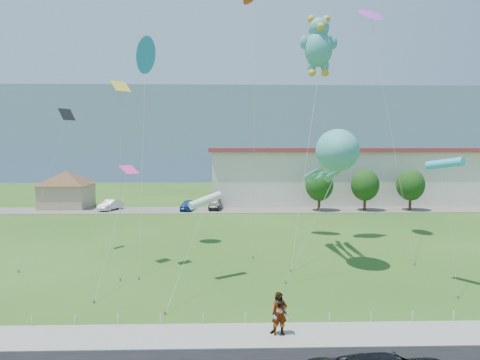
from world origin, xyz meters
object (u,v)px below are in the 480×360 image
at_px(pedestrian_left, 279,314).
at_px(parked_car_blue, 188,205).
at_px(pavilion, 67,186).
at_px(warehouse, 409,174).
at_px(pedestrian_right, 280,315).
at_px(parked_car_black, 215,204).
at_px(teddy_bear_kite, 319,44).
at_px(octopus_kite, 333,159).
at_px(parked_car_silver, 110,205).

xyz_separation_m(pedestrian_left, parked_car_blue, (-7.58, 37.67, -0.32)).
xyz_separation_m(pavilion, warehouse, (50.00, 6.00, 1.10)).
distance_m(pedestrian_right, parked_car_black, 38.56).
height_order(pedestrian_left, teddy_bear_kite, teddy_bear_kite).
bearing_deg(octopus_kite, teddy_bear_kite, 87.04).
xyz_separation_m(warehouse, teddy_bear_kite, (-20.03, -27.69, 12.99)).
relative_size(warehouse, pedestrian_left, 32.18).
distance_m(warehouse, pedestrian_right, 53.41).
bearing_deg(pavilion, parked_car_blue, -10.41).
xyz_separation_m(warehouse, pedestrian_right, (-25.56, -46.78, -3.15)).
distance_m(pedestrian_right, octopus_kite, 14.36).
distance_m(pedestrian_left, parked_car_blue, 38.43).
bearing_deg(pavilion, pedestrian_right, -59.07).
relative_size(pavilion, warehouse, 0.15).
bearing_deg(pedestrian_left, pedestrian_right, -75.52).
distance_m(warehouse, pedestrian_left, 53.39).
relative_size(parked_car_silver, parked_car_black, 1.00).
relative_size(pedestrian_left, teddy_bear_kite, 0.10).
bearing_deg(parked_car_blue, teddy_bear_kite, -48.48).
bearing_deg(pavilion, pedestrian_left, -59.07).
xyz_separation_m(pedestrian_left, octopus_kite, (5.16, 11.70, 6.44)).
distance_m(pedestrian_left, parked_car_silver, 42.00).
bearing_deg(parked_car_black, pedestrian_right, -81.22).
bearing_deg(pavilion, parked_car_silver, -22.28).
bearing_deg(parked_car_blue, pedestrian_left, -72.31).
distance_m(pedestrian_right, parked_car_blue, 38.44).
xyz_separation_m(warehouse, parked_car_silver, (-43.36, -8.72, -3.39)).
height_order(warehouse, octopus_kite, octopus_kite).
height_order(pedestrian_right, octopus_kite, octopus_kite).
distance_m(pavilion, warehouse, 50.37).
xyz_separation_m(pedestrian_left, parked_car_black, (-4.03, 38.33, -0.31)).
bearing_deg(warehouse, parked_car_silver, -168.63).
relative_size(pavilion, pedestrian_left, 4.85).
height_order(octopus_kite, teddy_bear_kite, teddy_bear_kite).
height_order(parked_car_silver, parked_car_blue, parked_car_silver).
height_order(parked_car_blue, teddy_bear_kite, teddy_bear_kite).
distance_m(pavilion, pedestrian_right, 47.59).
xyz_separation_m(parked_car_silver, parked_car_blue, (10.22, -0.38, -0.01)).
relative_size(parked_car_blue, parked_car_black, 0.95).
height_order(pedestrian_left, pedestrian_right, pedestrian_left).
height_order(pedestrian_right, parked_car_silver, pedestrian_right).
distance_m(parked_car_blue, teddy_bear_kite, 28.04).
bearing_deg(parked_car_silver, pavilion, 176.97).
distance_m(warehouse, parked_car_blue, 34.54).
xyz_separation_m(pedestrian_left, pedestrian_right, (0.01, -0.02, -0.07)).
xyz_separation_m(pavilion, parked_car_silver, (6.64, -2.72, -2.29)).
height_order(pavilion, parked_car_silver, pavilion).
bearing_deg(teddy_bear_kite, pedestrian_left, -106.20).
xyz_separation_m(pavilion, parked_car_blue, (16.85, -3.10, -2.30)).
relative_size(warehouse, parked_car_blue, 15.61).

